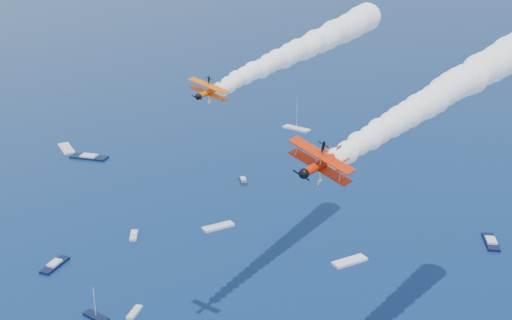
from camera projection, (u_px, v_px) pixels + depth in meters
biplane_lead at (210, 92)px, 105.32m from camera, size 8.94×10.16×6.48m
biplane_trail at (322, 164)px, 74.57m from camera, size 9.46×11.11×7.95m
smoke_trail_lead at (306, 47)px, 129.85m from camera, size 68.47×41.76×12.02m
smoke_trail_trail at (447, 91)px, 96.61m from camera, size 67.78×26.90×12.02m
spectator_boats at (40, 224)px, 184.26m from camera, size 246.03×171.33×0.70m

